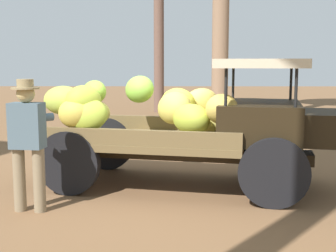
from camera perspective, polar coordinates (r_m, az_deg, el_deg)
The scene contains 3 objects.
ground_plane at distance 7.13m, azimuth -0.54°, elevation -7.05°, with size 60.00×60.00×0.00m, color brown.
truck at distance 6.67m, azimuth 3.67°, elevation 0.30°, with size 4.64×2.48×1.89m.
farmer at distance 5.83m, azimuth -17.21°, elevation -1.36°, with size 0.52×0.48×1.65m.
Camera 1 is at (0.13, -6.89, 1.83)m, focal length 48.55 mm.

